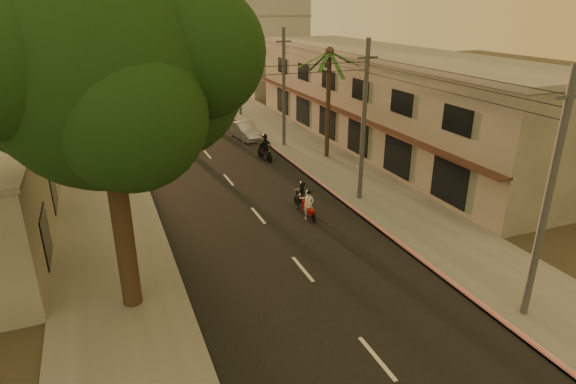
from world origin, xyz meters
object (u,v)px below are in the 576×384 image
object	(u,v)px
palm_tree	(329,58)
parked_car	(245,130)
broadleaf_tree	(115,76)
scooter_far_c	(197,112)
scooter_mid_b	(265,148)
scooter_far_b	(220,109)
scooter_mid_a	(302,196)
scooter_far_a	(188,142)
scooter_red	(309,206)

from	to	relation	value
palm_tree	parked_car	distance (m)	10.60
broadleaf_tree	scooter_far_c	distance (m)	31.75
scooter_mid_b	scooter_far_b	xyz separation A→B (m)	(0.59, 15.16, -0.11)
palm_tree	parked_car	bearing A→B (deg)	118.50
palm_tree	scooter_far_c	world-z (taller)	palm_tree
scooter_mid_a	scooter_mid_b	xyz separation A→B (m)	(1.01, 9.10, 0.15)
palm_tree	scooter_far_a	bearing A→B (deg)	151.05
scooter_mid_b	parked_car	size ratio (longest dim) A/B	0.45
scooter_far_b	parked_car	xyz separation A→B (m)	(-0.21, -8.89, -0.08)
scooter_red	scooter_far_a	size ratio (longest dim) A/B	0.90
scooter_mid_a	parked_car	bearing A→B (deg)	79.31
palm_tree	scooter_red	distance (m)	12.66
scooter_mid_a	scooter_far_c	distance (m)	23.78
scooter_red	scooter_far_a	xyz separation A→B (m)	(-3.52, 14.41, 0.12)
scooter_far_a	parked_car	distance (m)	5.66
scooter_red	scooter_mid_a	distance (m)	1.38
scooter_mid_a	parked_car	world-z (taller)	scooter_mid_a
scooter_red	scooter_far_c	bearing A→B (deg)	90.25
scooter_mid_b	scooter_far_a	size ratio (longest dim) A/B	1.06
scooter_far_a	scooter_far_c	size ratio (longest dim) A/B	1.17
scooter_red	parked_car	size ratio (longest dim) A/B	0.39
broadleaf_tree	scooter_mid_b	distance (m)	19.65
scooter_red	scooter_mid_b	size ratio (longest dim) A/B	0.85
broadleaf_tree	palm_tree	xyz separation A→B (m)	(14.61, 13.86, -1.33)
scooter_far_b	scooter_far_c	bearing A→B (deg)	-165.12
scooter_far_b	scooter_red	bearing A→B (deg)	-90.56
scooter_red	scooter_mid_a	world-z (taller)	scooter_red
scooter_mid_a	scooter_far_c	size ratio (longest dim) A/B	1.03
palm_tree	scooter_mid_b	distance (m)	7.73
scooter_red	scooter_far_a	distance (m)	14.83
scooter_mid_b	scooter_far_a	xyz separation A→B (m)	(-4.78, 3.95, -0.05)
scooter_red	scooter_far_b	bearing A→B (deg)	84.74
scooter_mid_b	scooter_far_b	world-z (taller)	scooter_mid_b
scooter_far_a	palm_tree	bearing A→B (deg)	-39.32
scooter_far_b	scooter_far_c	size ratio (longest dim) A/B	1.08
broadleaf_tree	parked_car	world-z (taller)	broadleaf_tree
scooter_far_a	scooter_far_c	distance (m)	11.10
broadleaf_tree	scooter_mid_b	size ratio (longest dim) A/B	6.07
scooter_red	scooter_far_a	world-z (taller)	scooter_far_a
palm_tree	scooter_mid_b	bearing A→B (deg)	165.73
scooter_far_b	palm_tree	bearing A→B (deg)	-73.30
palm_tree	scooter_mid_b	size ratio (longest dim) A/B	4.12
broadleaf_tree	scooter_red	bearing A→B (deg)	26.75
broadleaf_tree	scooter_far_a	distance (m)	21.12
palm_tree	broadleaf_tree	bearing A→B (deg)	-136.52
broadleaf_tree	scooter_far_b	distance (m)	32.92
palm_tree	scooter_far_c	size ratio (longest dim) A/B	5.11
broadleaf_tree	parked_car	distance (m)	24.98
scooter_red	scooter_far_c	world-z (taller)	scooter_red
scooter_far_a	scooter_far_b	world-z (taller)	scooter_far_a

